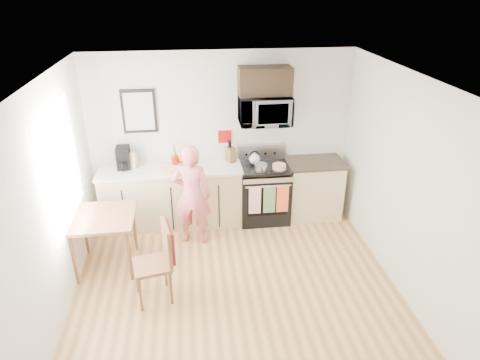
{
  "coord_description": "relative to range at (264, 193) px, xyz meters",
  "views": [
    {
      "loc": [
        -0.46,
        -3.92,
        3.54
      ],
      "look_at": [
        0.13,
        1.0,
        1.16
      ],
      "focal_mm": 32.0,
      "sensor_mm": 36.0,
      "label": 1
    }
  ],
  "objects": [
    {
      "name": "floor",
      "position": [
        -0.63,
        -1.98,
        -0.44
      ],
      "size": [
        4.6,
        4.6,
        0.0
      ],
      "primitive_type": "plane",
      "color": "#9A693B",
      "rests_on": "ground"
    },
    {
      "name": "back_wall",
      "position": [
        -0.63,
        0.32,
        0.86
      ],
      "size": [
        4.0,
        0.04,
        2.6
      ],
      "primitive_type": "cube",
      "color": "white",
      "rests_on": "floor"
    },
    {
      "name": "left_wall",
      "position": [
        -2.63,
        -1.98,
        0.86
      ],
      "size": [
        0.04,
        4.6,
        2.6
      ],
      "primitive_type": "cube",
      "color": "white",
      "rests_on": "floor"
    },
    {
      "name": "right_wall",
      "position": [
        1.37,
        -1.98,
        0.86
      ],
      "size": [
        0.04,
        4.6,
        2.6
      ],
      "primitive_type": "cube",
      "color": "white",
      "rests_on": "floor"
    },
    {
      "name": "ceiling",
      "position": [
        -0.63,
        -1.98,
        2.16
      ],
      "size": [
        4.0,
        4.6,
        0.04
      ],
      "primitive_type": "cube",
      "color": "white",
      "rests_on": "back_wall"
    },
    {
      "name": "window",
      "position": [
        -2.59,
        -1.18,
        1.11
      ],
      "size": [
        0.06,
        1.4,
        1.5
      ],
      "color": "silver",
      "rests_on": "left_wall"
    },
    {
      "name": "cabinet_left",
      "position": [
        -1.43,
        0.02,
        0.01
      ],
      "size": [
        2.1,
        0.6,
        0.9
      ],
      "primitive_type": "cube",
      "color": "tan",
      "rests_on": "floor"
    },
    {
      "name": "countertop_left",
      "position": [
        -1.43,
        0.02,
        0.48
      ],
      "size": [
        2.14,
        0.64,
        0.04
      ],
      "primitive_type": "cube",
      "color": "beige",
      "rests_on": "cabinet_left"
    },
    {
      "name": "cabinet_right",
      "position": [
        0.8,
        0.02,
        0.01
      ],
      "size": [
        0.84,
        0.6,
        0.9
      ],
      "primitive_type": "cube",
      "color": "tan",
      "rests_on": "floor"
    },
    {
      "name": "countertop_right",
      "position": [
        0.8,
        0.02,
        0.48
      ],
      "size": [
        0.88,
        0.64,
        0.04
      ],
      "primitive_type": "cube",
      "color": "black",
      "rests_on": "cabinet_right"
    },
    {
      "name": "range",
      "position": [
        0.0,
        0.0,
        0.0
      ],
      "size": [
        0.76,
        0.7,
        1.16
      ],
      "color": "black",
      "rests_on": "floor"
    },
    {
      "name": "microwave",
      "position": [
        -0.0,
        0.1,
        1.32
      ],
      "size": [
        0.76,
        0.51,
        0.42
      ],
      "primitive_type": "imported",
      "color": "#A9A9AD",
      "rests_on": "back_wall"
    },
    {
      "name": "upper_cabinet",
      "position": [
        -0.0,
        0.15,
        1.74
      ],
      "size": [
        0.76,
        0.35,
        0.4
      ],
      "primitive_type": "cube",
      "color": "black",
      "rests_on": "back_wall"
    },
    {
      "name": "wall_art",
      "position": [
        -1.83,
        0.3,
        1.31
      ],
      "size": [
        0.5,
        0.04,
        0.65
      ],
      "color": "black",
      "rests_on": "back_wall"
    },
    {
      "name": "wall_trivet",
      "position": [
        -0.58,
        0.31,
        0.86
      ],
      "size": [
        0.2,
        0.02,
        0.2
      ],
      "primitive_type": "cube",
      "color": "#B7100F",
      "rests_on": "back_wall"
    },
    {
      "name": "person",
      "position": [
        -1.13,
        -0.53,
        0.31
      ],
      "size": [
        0.6,
        0.45,
        1.5
      ],
      "primitive_type": "imported",
      "rotation": [
        0.0,
        0.0,
        2.96
      ],
      "color": "#BC3349",
      "rests_on": "floor"
    },
    {
      "name": "dining_table",
      "position": [
        -2.28,
        -1.0,
        0.24
      ],
      "size": [
        0.82,
        0.82,
        0.77
      ],
      "rotation": [
        0.0,
        0.0,
        0.01
      ],
      "color": "brown",
      "rests_on": "floor"
    },
    {
      "name": "chair",
      "position": [
        -1.49,
        -1.7,
        0.2
      ],
      "size": [
        0.54,
        0.5,
        0.99
      ],
      "rotation": [
        0.0,
        0.0,
        0.22
      ],
      "color": "brown",
      "rests_on": "floor"
    },
    {
      "name": "knife_block",
      "position": [
        -0.5,
        0.18,
        0.62
      ],
      "size": [
        0.16,
        0.18,
        0.23
      ],
      "primitive_type": "cube",
      "rotation": [
        0.0,
        0.0,
        0.46
      ],
      "color": "brown",
      "rests_on": "countertop_left"
    },
    {
      "name": "utensil_crock",
      "position": [
        -1.35,
        0.17,
        0.63
      ],
      "size": [
        0.11,
        0.11,
        0.32
      ],
      "color": "#B7100F",
      "rests_on": "countertop_left"
    },
    {
      "name": "fruit_bowl",
      "position": [
        -1.23,
        0.16,
        0.55
      ],
      "size": [
        0.25,
        0.25,
        0.11
      ],
      "color": "silver",
      "rests_on": "countertop_left"
    },
    {
      "name": "milk_carton",
      "position": [
        -1.96,
        0.1,
        0.62
      ],
      "size": [
        0.12,
        0.12,
        0.24
      ],
      "primitive_type": "cube",
      "rotation": [
        0.0,
        0.0,
        -0.34
      ],
      "color": "tan",
      "rests_on": "countertop_left"
    },
    {
      "name": "coffee_maker",
      "position": [
        -2.11,
        0.11,
        0.66
      ],
      "size": [
        0.19,
        0.28,
        0.34
      ],
      "rotation": [
        0.0,
        0.0,
        0.02
      ],
      "color": "black",
      "rests_on": "countertop_left"
    },
    {
      "name": "bread_bag",
      "position": [
        -1.41,
        -0.2,
        0.55
      ],
      "size": [
        0.28,
        0.13,
        0.1
      ],
      "primitive_type": "cube",
      "rotation": [
        0.0,
        0.0,
        0.0
      ],
      "color": "tan",
      "rests_on": "countertop_left"
    },
    {
      "name": "cake",
      "position": [
        0.19,
        -0.18,
        0.53
      ],
      "size": [
        0.25,
        0.25,
        0.08
      ],
      "color": "black",
      "rests_on": "range"
    },
    {
      "name": "kettle",
      "position": [
        -0.15,
        0.07,
        0.58
      ],
      "size": [
        0.17,
        0.17,
        0.21
      ],
      "color": "silver",
      "rests_on": "range"
    },
    {
      "name": "pot",
      "position": [
        -0.09,
        -0.18,
        0.54
      ],
      "size": [
        0.2,
        0.34,
        0.1
      ],
      "rotation": [
        0.0,
        0.0,
        -0.09
      ],
      "color": "#A9A9AD",
      "rests_on": "range"
    }
  ]
}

